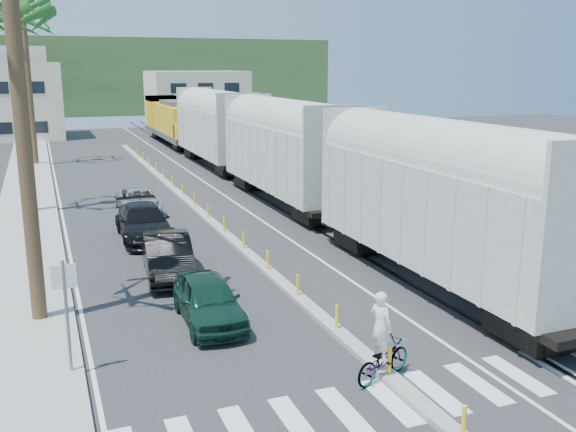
% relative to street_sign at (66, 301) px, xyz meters
% --- Properties ---
extents(ground, '(140.00, 140.00, 0.00)m').
position_rel_street_sign_xyz_m(ground, '(7.30, -2.00, -1.97)').
color(ground, '#28282B').
rests_on(ground, ground).
extents(sidewalk, '(3.00, 90.00, 0.15)m').
position_rel_street_sign_xyz_m(sidewalk, '(-1.20, 23.00, -1.90)').
color(sidewalk, gray).
rests_on(sidewalk, ground).
extents(rails, '(1.56, 100.00, 0.06)m').
position_rel_street_sign_xyz_m(rails, '(12.30, 26.00, -1.94)').
color(rails, black).
rests_on(rails, ground).
extents(median, '(0.45, 60.00, 0.85)m').
position_rel_street_sign_xyz_m(median, '(7.30, 17.96, -1.88)').
color(median, gray).
rests_on(median, ground).
extents(crosswalk, '(14.00, 2.20, 0.01)m').
position_rel_street_sign_xyz_m(crosswalk, '(7.30, -4.00, -1.97)').
color(crosswalk, silver).
rests_on(crosswalk, ground).
extents(lane_markings, '(9.42, 90.00, 0.01)m').
position_rel_street_sign_xyz_m(lane_markings, '(5.15, 23.00, -1.97)').
color(lane_markings, silver).
rests_on(lane_markings, ground).
extents(freight_train, '(3.00, 60.94, 5.85)m').
position_rel_street_sign_xyz_m(freight_train, '(12.30, 23.13, 0.93)').
color(freight_train, '#AFADA0').
rests_on(freight_train, ground).
extents(street_sign, '(0.60, 0.08, 3.00)m').
position_rel_street_sign_xyz_m(street_sign, '(0.00, 0.00, 0.00)').
color(street_sign, slate).
rests_on(street_sign, ground).
extents(buildings, '(38.00, 27.00, 10.00)m').
position_rel_street_sign_xyz_m(buildings, '(0.89, 69.66, 2.39)').
color(buildings, beige).
rests_on(buildings, ground).
extents(hillside, '(80.00, 20.00, 12.00)m').
position_rel_street_sign_xyz_m(hillside, '(7.30, 98.00, 4.03)').
color(hillside, '#385628').
rests_on(hillside, ground).
extents(car_lead, '(1.87, 4.25, 1.42)m').
position_rel_street_sign_xyz_m(car_lead, '(4.06, 2.12, -1.26)').
color(car_lead, '#103224').
rests_on(car_lead, ground).
extents(car_second, '(2.49, 5.01, 1.55)m').
position_rel_street_sign_xyz_m(car_second, '(3.75, 6.93, -1.19)').
color(car_second, black).
rests_on(car_second, ground).
extents(car_third, '(2.28, 5.34, 1.53)m').
position_rel_street_sign_xyz_m(car_third, '(3.75, 12.50, -1.20)').
color(car_third, black).
rests_on(car_third, ground).
extents(car_rear, '(2.07, 4.40, 1.22)m').
position_rel_street_sign_xyz_m(car_rear, '(4.35, 18.29, -1.36)').
color(car_rear, '#AEB1B4').
rests_on(car_rear, ground).
extents(cyclist, '(2.01, 2.37, 2.28)m').
position_rel_street_sign_xyz_m(cyclist, '(7.14, -2.93, -1.26)').
color(cyclist, '#9EA0A5').
rests_on(cyclist, ground).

